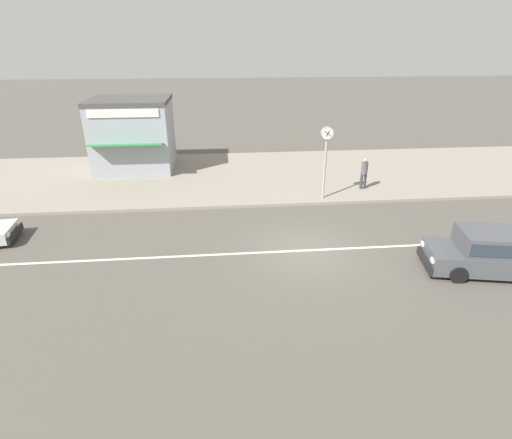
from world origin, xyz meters
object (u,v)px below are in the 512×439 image
Objects in this scene: minivan_dark_grey_1 at (497,251)px; street_clock at (326,146)px; pedestrian_by_shop at (364,171)px; shopfront_corner_warung at (134,134)px.

minivan_dark_grey_1 is 8.78m from street_clock.
pedestrian_by_shop reaches higher than minivan_dark_grey_1.
shopfront_corner_warung reaches higher than street_clock.
minivan_dark_grey_1 is 0.93× the size of shopfront_corner_warung.
shopfront_corner_warung reaches higher than minivan_dark_grey_1.
shopfront_corner_warung is (-10.40, 6.37, -0.53)m from street_clock.
street_clock is at bearing -31.50° from shopfront_corner_warung.
street_clock is 3.23m from pedestrian_by_shop.
shopfront_corner_warung is at bearing 157.98° from pedestrian_by_shop.
street_clock is 2.13× the size of pedestrian_by_shop.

